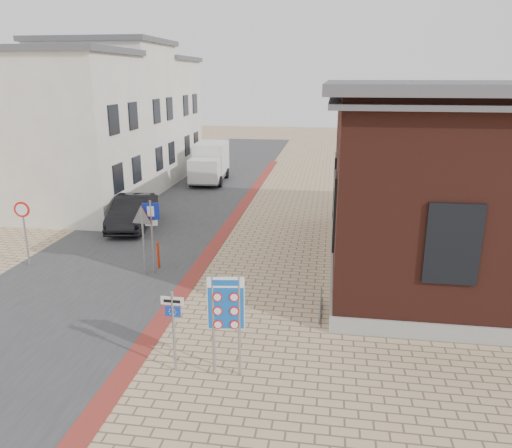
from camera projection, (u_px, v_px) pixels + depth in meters
The scene contains 16 objects.
ground at pixel (221, 342), 13.65m from camera, with size 120.00×120.00×0.00m, color tan.
road_strip at pixel (184, 202), 28.65m from camera, with size 7.00×60.00×0.02m, color #38383A.
curb_strip at pixel (225, 231), 23.41m from camera, with size 0.60×40.00×0.02m, color maroon.
brick_building at pixel (504, 177), 17.99m from camera, with size 13.00×13.00×6.80m.
townhouse_near at pixel (59, 133), 25.42m from camera, with size 7.40×6.40×8.30m.
townhouse_mid at pixel (109, 116), 30.99m from camera, with size 7.40×6.40×9.10m.
townhouse_far at pixel (145, 116), 36.79m from camera, with size 7.40×6.40×8.30m.
bike_rack at pixel (320, 304), 15.28m from camera, with size 0.08×1.80×0.60m.
sedan at pixel (133, 212), 23.80m from camera, with size 1.59×4.56×1.50m, color black.
box_truck at pixel (210, 162), 33.83m from camera, with size 2.36×5.08×2.60m.
border_sign at pixel (226, 306), 11.64m from camera, with size 0.87×0.17×2.56m.
essen_sign at pixel (173, 320), 11.96m from camera, with size 0.57×0.07×2.10m.
parking_sign at pixel (151, 224), 17.88m from camera, with size 0.60×0.17×2.75m.
yield_sign at pixel (142, 223), 17.80m from camera, with size 0.90×0.20×2.55m.
speed_sign at pixel (24, 223), 18.65m from camera, with size 0.59×0.09×2.53m.
bollard at pixel (158, 255), 18.75m from camera, with size 0.09×0.09×1.03m, color red.
Camera 1 is at (2.79, -11.88, 6.99)m, focal length 35.00 mm.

